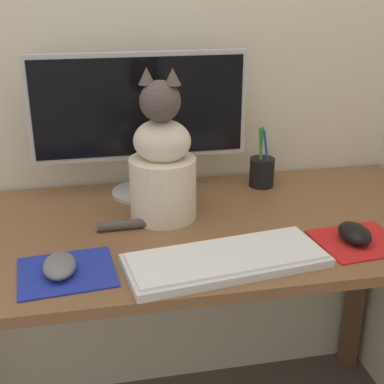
% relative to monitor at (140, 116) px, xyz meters
% --- Properties ---
extents(wall_back, '(7.00, 0.04, 2.50)m').
position_rel_monitor_xyz_m(wall_back, '(0.08, 0.13, 0.28)').
color(wall_back, beige).
rests_on(wall_back, ground_plane).
extents(desk, '(1.39, 0.63, 0.75)m').
position_rel_monitor_xyz_m(desk, '(0.08, -0.22, -0.33)').
color(desk, brown).
rests_on(desk, ground_plane).
extents(monitor, '(0.58, 0.17, 0.39)m').
position_rel_monitor_xyz_m(monitor, '(0.00, 0.00, 0.00)').
color(monitor, '#B2B2B7').
rests_on(monitor, desk).
extents(keyboard, '(0.44, 0.22, 0.02)m').
position_rel_monitor_xyz_m(keyboard, '(0.13, -0.43, -0.21)').
color(keyboard, silver).
rests_on(keyboard, desk).
extents(mousepad_left, '(0.21, 0.19, 0.00)m').
position_rel_monitor_xyz_m(mousepad_left, '(-0.20, -0.40, -0.22)').
color(mousepad_left, '#1E2D9E').
rests_on(mousepad_left, desk).
extents(mousepad_right, '(0.21, 0.18, 0.00)m').
position_rel_monitor_xyz_m(mousepad_right, '(0.46, -0.39, -0.22)').
color(mousepad_right, red).
rests_on(mousepad_right, desk).
extents(computer_mouse_left, '(0.07, 0.11, 0.03)m').
position_rel_monitor_xyz_m(computer_mouse_left, '(-0.21, -0.40, -0.20)').
color(computer_mouse_left, slate).
rests_on(computer_mouse_left, mousepad_left).
extents(computer_mouse_right, '(0.07, 0.10, 0.04)m').
position_rel_monitor_xyz_m(computer_mouse_right, '(0.44, -0.39, -0.20)').
color(computer_mouse_right, black).
rests_on(computer_mouse_right, mousepad_right).
extents(cat, '(0.27, 0.21, 0.38)m').
position_rel_monitor_xyz_m(cat, '(0.03, -0.16, -0.08)').
color(cat, beige).
rests_on(cat, desk).
extents(pen_cup, '(0.07, 0.07, 0.17)m').
position_rel_monitor_xyz_m(pen_cup, '(0.35, -0.00, -0.18)').
color(pen_cup, black).
rests_on(pen_cup, desk).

